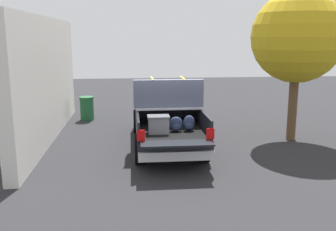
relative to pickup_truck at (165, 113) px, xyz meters
The scene contains 5 objects.
ground_plane 1.04m from the pickup_truck, behind, with size 40.00×40.00×0.00m, color #262628.
pickup_truck is the anchor object (origin of this frame).
building_facade 4.15m from the pickup_truck, 76.57° to the left, with size 9.11×0.36×4.07m, color silver.
tree_background 4.94m from the pickup_truck, 91.35° to the right, with size 2.98×2.98×4.92m.
trash_can 4.77m from the pickup_truck, 38.44° to the left, with size 0.60×0.60×0.98m.
Camera 1 is at (-11.79, 1.10, 3.46)m, focal length 40.62 mm.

